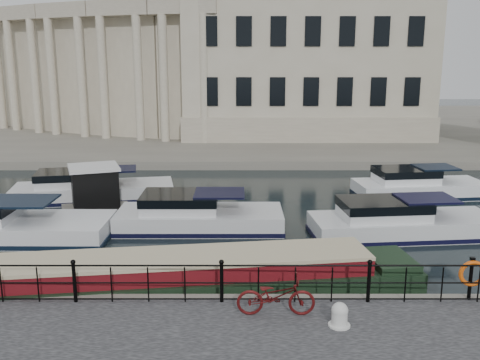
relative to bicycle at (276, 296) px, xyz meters
name	(u,v)px	position (x,y,z in m)	size (l,w,h in m)	color
ground_plane	(224,286)	(-1.42, 3.01, -1.08)	(160.00, 160.00, 0.00)	black
far_bank	(235,126)	(-1.42, 42.01, -0.81)	(120.00, 42.00, 0.55)	#6B665B
railing	(222,279)	(-1.42, 0.76, 0.12)	(24.14, 0.14, 1.22)	black
civic_building	(224,59)	(-2.42, 37.72, 5.96)	(53.55, 31.84, 16.85)	#ADA38C
bicycle	(276,296)	(0.00, 0.00, 0.00)	(0.71, 2.02, 1.06)	#4A0D0D
mooring_bollard	(340,315)	(1.55, -0.60, -0.24)	(0.55, 0.55, 0.62)	silver
life_ring_post	(472,274)	(5.40, 0.85, 0.24)	(0.75, 0.20, 1.23)	black
narrowboat	(156,282)	(-3.51, 2.47, -0.72)	(16.66, 4.37, 1.60)	black
harbour_hut	(95,190)	(-7.82, 11.87, -0.13)	(3.77, 3.46, 2.19)	#6B665B
cabin_cruisers	(197,212)	(-2.83, 10.17, -0.71)	(27.55, 9.83, 1.99)	white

